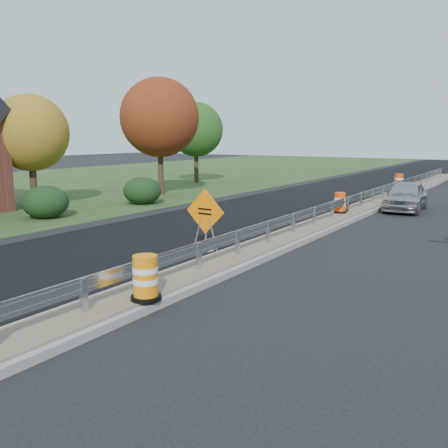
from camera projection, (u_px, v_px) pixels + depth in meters
The scene contains 15 objects.
ground at pixel (268, 249), 16.83m from camera, with size 140.00×140.00×0.00m, color black.
grass_verge_near at pixel (50, 185), 37.89m from camera, with size 30.00×120.00×0.03m, color #263F1B.
milled_overlay at pixel (282, 205), 27.45m from camera, with size 7.20×120.00×0.01m, color black.
median at pixel (348, 214), 23.43m from camera, with size 1.60×55.00×0.23m.
guardrail at pixel (355, 199), 24.15m from camera, with size 0.10×46.15×0.72m.
hedge_mid at pixel (45, 202), 22.82m from camera, with size 2.09×2.09×1.52m, color black.
hedge_north at pixel (142, 191), 27.52m from camera, with size 2.09×2.09×1.52m, color black.
tree_near_yellow at pixel (30, 133), 25.79m from camera, with size 3.96×3.96×5.88m.
tree_near_red at pixel (160, 118), 31.18m from camera, with size 4.95×4.95×7.35m.
tree_near_back at pixel (196, 130), 39.52m from camera, with size 4.29×4.29×6.37m.
caution_sign at pixel (205, 235), 16.51m from camera, with size 1.49×0.62×2.05m.
barrel_median_near at pixel (146, 278), 10.82m from camera, with size 0.67×0.67×0.99m.
barrel_median_mid at pixel (340, 203), 23.04m from camera, with size 0.64×0.64×0.94m.
barrel_median_far at pixel (399, 182), 33.34m from camera, with size 0.69×0.69×1.01m.
car_silver at pixel (406, 196), 25.29m from camera, with size 1.76×4.38×1.49m, color #A9A9AE.
Camera 1 is at (7.64, -14.61, 3.77)m, focal length 40.00 mm.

